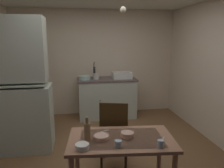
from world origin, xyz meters
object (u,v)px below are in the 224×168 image
(hand_pump, at_px, (94,71))
(dining_table, at_px, (121,146))
(mixing_bowl_counter, at_px, (85,78))
(teacup_cream, at_px, (161,144))
(glass_bottle, at_px, (87,131))
(hutch_cabinet, at_px, (19,90))
(serving_bowl_wide, at_px, (127,134))
(sink_basin, at_px, (122,75))
(chair_far_side, at_px, (114,134))

(hand_pump, xyz_separation_m, dining_table, (0.07, -2.73, -0.46))
(mixing_bowl_counter, bearing_deg, teacup_cream, -77.24)
(teacup_cream, height_order, glass_bottle, glass_bottle)
(hutch_cabinet, relative_size, dining_table, 1.74)
(dining_table, relative_size, serving_bowl_wide, 8.38)
(sink_basin, relative_size, teacup_cream, 5.46)
(hand_pump, distance_m, glass_bottle, 2.75)
(hutch_cabinet, bearing_deg, dining_table, -43.97)
(hand_pump, xyz_separation_m, glass_bottle, (-0.31, -2.72, -0.25))
(hutch_cabinet, relative_size, mixing_bowl_counter, 8.19)
(hutch_cabinet, bearing_deg, serving_bowl_wide, -41.98)
(mixing_bowl_counter, bearing_deg, glass_bottle, -91.80)
(chair_far_side, xyz_separation_m, serving_bowl_wide, (0.06, -0.54, 0.23))
(hutch_cabinet, height_order, serving_bowl_wide, hutch_cabinet)
(hutch_cabinet, relative_size, serving_bowl_wide, 14.55)
(hand_pump, bearing_deg, chair_far_side, -87.62)
(chair_far_side, bearing_deg, teacup_cream, -67.89)
(chair_far_side, bearing_deg, hutch_cabinet, 150.97)
(hutch_cabinet, bearing_deg, sink_basin, 34.01)
(sink_basin, relative_size, chair_far_side, 0.44)
(mixing_bowl_counter, xyz_separation_m, dining_table, (0.30, -2.64, -0.34))
(serving_bowl_wide, relative_size, glass_bottle, 0.55)
(mixing_bowl_counter, bearing_deg, chair_far_side, -81.30)
(hutch_cabinet, height_order, mixing_bowl_counter, hutch_cabinet)
(sink_basin, bearing_deg, teacup_cream, -93.97)
(hutch_cabinet, bearing_deg, teacup_cream, -42.78)
(mixing_bowl_counter, distance_m, glass_bottle, 2.63)
(hutch_cabinet, bearing_deg, glass_bottle, -52.77)
(dining_table, xyz_separation_m, chair_far_side, (0.02, 0.57, -0.10))
(mixing_bowl_counter, bearing_deg, sink_basin, 3.31)
(hutch_cabinet, height_order, hand_pump, hutch_cabinet)
(glass_bottle, bearing_deg, serving_bowl_wide, 1.75)
(serving_bowl_wide, bearing_deg, sink_basin, 79.57)
(hand_pump, xyz_separation_m, serving_bowl_wide, (0.15, -2.71, -0.33))
(hand_pump, xyz_separation_m, chair_far_side, (0.09, -2.17, -0.56))
(chair_far_side, distance_m, serving_bowl_wide, 0.59)
(teacup_cream, bearing_deg, glass_bottle, 158.86)
(dining_table, relative_size, glass_bottle, 4.64)
(hutch_cabinet, xyz_separation_m, glass_bottle, (1.02, -1.35, -0.18))
(sink_basin, bearing_deg, hutch_cabinet, -145.99)
(serving_bowl_wide, bearing_deg, dining_table, -162.69)
(hand_pump, bearing_deg, teacup_cream, -81.82)
(teacup_cream, bearing_deg, hutch_cabinet, 137.22)
(sink_basin, xyz_separation_m, serving_bowl_wide, (-0.49, -2.66, -0.24))
(hutch_cabinet, distance_m, serving_bowl_wide, 2.01)
(serving_bowl_wide, bearing_deg, glass_bottle, -178.25)
(hutch_cabinet, height_order, glass_bottle, hutch_cabinet)
(hutch_cabinet, bearing_deg, hand_pump, 45.90)
(teacup_cream, bearing_deg, dining_table, 142.35)
(hutch_cabinet, xyz_separation_m, hand_pump, (1.33, 1.38, 0.07))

